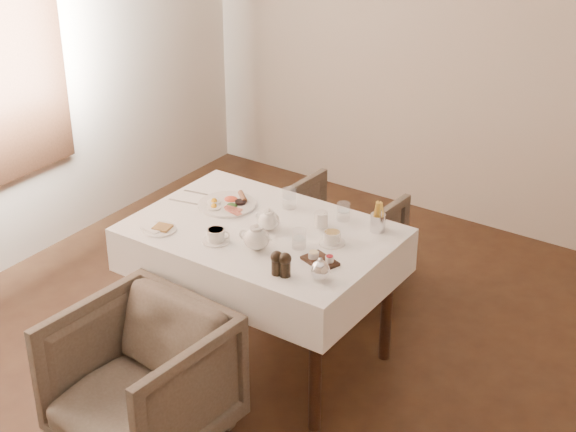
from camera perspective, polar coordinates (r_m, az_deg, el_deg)
The scene contains 20 objects.
table at distance 4.41m, azimuth -1.67°, elevation -2.19°, with size 1.28×0.88×0.75m.
armchair_near at distance 4.10m, azimuth -9.49°, elevation -10.38°, with size 0.69×0.71×0.65m, color #4F463A.
armchair_far at distance 5.21m, azimuth 3.01°, elevation -1.61°, with size 0.64×0.66×0.60m, color #4F463A.
breakfast_plate at distance 4.60m, azimuth -3.91°, elevation 0.81°, with size 0.30×0.30×0.04m.
side_plate at distance 4.39m, azimuth -8.38°, elevation -0.82°, with size 0.17×0.16×0.02m.
teapot_centre at distance 4.33m, azimuth -1.25°, elevation -0.19°, with size 0.15×0.11×0.12m, color white, non-canonical shape.
teapot_front at distance 4.14m, azimuth -2.05°, elevation -1.35°, with size 0.17×0.13×0.14m, color white, non-canonical shape.
creamer at distance 4.36m, azimuth 2.14°, elevation -0.22°, with size 0.07×0.07×0.08m, color white.
teacup_near at distance 4.24m, azimuth -4.68°, elevation -1.29°, with size 0.13×0.13×0.07m.
teacup_far at distance 4.22m, azimuth 2.87°, elevation -1.44°, with size 0.13×0.13×0.06m.
glass_left at distance 4.55m, azimuth 0.08°, elevation 1.15°, with size 0.07×0.07×0.10m, color silver.
glass_mid at distance 4.17m, azimuth 0.72°, elevation -1.47°, with size 0.07×0.07×0.09m, color silver.
glass_right at distance 4.43m, azimuth 3.60°, elevation 0.30°, with size 0.07×0.07×0.09m, color silver.
condiment_board at distance 4.07m, azimuth 2.08°, elevation -2.83°, with size 0.19×0.16×0.04m.
pepper_mill_left at distance 3.95m, azimuth -0.73°, elevation -3.03°, with size 0.06×0.06×0.12m, color black, non-canonical shape.
pepper_mill_right at distance 3.93m, azimuth -0.19°, elevation -3.15°, with size 0.06×0.06×0.12m, color black, non-canonical shape.
silver_pot at distance 3.91m, azimuth 2.10°, elevation -3.41°, with size 0.11×0.09×0.11m, color white, non-canonical shape.
fries_cup at distance 4.33m, azimuth 5.85°, elevation -0.13°, with size 0.08×0.08×0.16m.
cutlery_fork at distance 4.74m, azimuth -5.79°, elevation 1.47°, with size 0.01×0.18×0.00m, color silver.
cutlery_knife at distance 4.66m, azimuth -6.78°, elevation 0.91°, with size 0.01×0.17×0.00m, color silver.
Camera 1 is at (1.89, -2.67, 2.79)m, focal length 55.00 mm.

